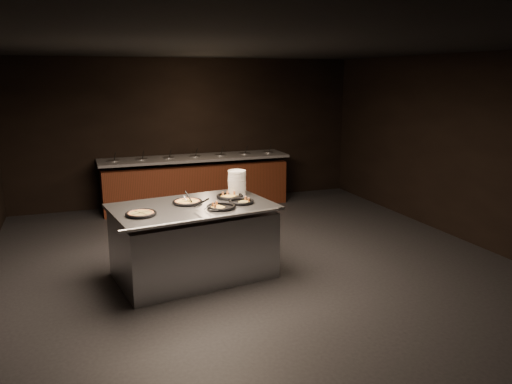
{
  "coord_description": "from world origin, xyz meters",
  "views": [
    {
      "loc": [
        -2.2,
        -5.95,
        2.55
      ],
      "look_at": [
        0.08,
        0.3,
        1.0
      ],
      "focal_mm": 35.0,
      "sensor_mm": 36.0,
      "label": 1
    }
  ],
  "objects_px": {
    "serving_counter": "(193,243)",
    "pan_veggie_whole": "(141,214)",
    "plate_stack": "(237,183)",
    "pan_cheese_whole": "(187,202)"
  },
  "relations": [
    {
      "from": "plate_stack",
      "to": "pan_cheese_whole",
      "type": "relative_size",
      "value": 0.85
    },
    {
      "from": "serving_counter",
      "to": "pan_veggie_whole",
      "type": "distance_m",
      "value": 0.88
    },
    {
      "from": "plate_stack",
      "to": "pan_veggie_whole",
      "type": "height_order",
      "value": "plate_stack"
    },
    {
      "from": "pan_cheese_whole",
      "to": "plate_stack",
      "type": "bearing_deg",
      "value": 19.69
    },
    {
      "from": "plate_stack",
      "to": "pan_veggie_whole",
      "type": "bearing_deg",
      "value": -155.45
    },
    {
      "from": "serving_counter",
      "to": "pan_veggie_whole",
      "type": "height_order",
      "value": "pan_veggie_whole"
    },
    {
      "from": "pan_cheese_whole",
      "to": "pan_veggie_whole",
      "type": "bearing_deg",
      "value": -150.13
    },
    {
      "from": "serving_counter",
      "to": "plate_stack",
      "type": "bearing_deg",
      "value": 19.81
    },
    {
      "from": "pan_veggie_whole",
      "to": "pan_cheese_whole",
      "type": "height_order",
      "value": "same"
    },
    {
      "from": "serving_counter",
      "to": "pan_veggie_whole",
      "type": "xyz_separation_m",
      "value": [
        -0.67,
        -0.25,
        0.52
      ]
    }
  ]
}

